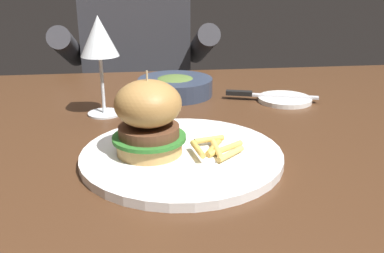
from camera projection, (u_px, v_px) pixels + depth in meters
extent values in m
cube|color=#472B19|center=(184.00, 131.00, 0.85)|extent=(1.45, 0.90, 0.04)
cylinder|color=#472B19|center=(372.00, 185.00, 1.42)|extent=(0.06, 0.06, 0.70)
cylinder|color=white|center=(182.00, 156.00, 0.67)|extent=(0.32, 0.32, 0.01)
cylinder|color=tan|center=(150.00, 146.00, 0.66)|extent=(0.10, 0.10, 0.02)
cylinder|color=#2D7028|center=(149.00, 137.00, 0.66)|extent=(0.11, 0.11, 0.01)
cylinder|color=brown|center=(149.00, 131.00, 0.65)|extent=(0.09, 0.09, 0.02)
ellipsoid|color=#A97A41|center=(148.00, 104.00, 0.64)|extent=(0.10, 0.10, 0.07)
cylinder|color=#CCB78C|center=(147.00, 87.00, 0.63)|extent=(0.00, 0.00, 0.05)
cylinder|color=#E0B251|center=(225.00, 149.00, 0.67)|extent=(0.07, 0.05, 0.01)
cylinder|color=#EABC5B|center=(217.00, 150.00, 0.66)|extent=(0.01, 0.07, 0.01)
cylinder|color=gold|center=(215.00, 145.00, 0.68)|extent=(0.04, 0.07, 0.01)
cylinder|color=#E0B251|center=(209.00, 139.00, 0.69)|extent=(0.05, 0.02, 0.01)
cylinder|color=#E0B251|center=(198.00, 149.00, 0.64)|extent=(0.02, 0.05, 0.01)
cylinder|color=#EABC5B|center=(230.00, 154.00, 0.65)|extent=(0.05, 0.05, 0.01)
cylinder|color=silver|center=(105.00, 113.00, 0.88)|extent=(0.07, 0.07, 0.00)
cylinder|color=silver|center=(102.00, 85.00, 0.86)|extent=(0.01, 0.01, 0.12)
cone|color=silver|center=(99.00, 36.00, 0.83)|extent=(0.08, 0.08, 0.08)
cylinder|color=white|center=(285.00, 99.00, 0.97)|extent=(0.12, 0.12, 0.01)
cube|color=silver|center=(285.00, 96.00, 0.97)|extent=(0.14, 0.06, 0.00)
cube|color=black|center=(239.00, 93.00, 0.98)|extent=(0.06, 0.03, 0.01)
cylinder|color=#2D384C|center=(176.00, 87.00, 1.01)|extent=(0.18, 0.18, 0.04)
ellipsoid|color=#4C662D|center=(176.00, 81.00, 1.01)|extent=(0.10, 0.10, 0.02)
cube|color=#282833|center=(142.00, 183.00, 1.69)|extent=(0.30, 0.22, 0.46)
cube|color=#333338|center=(137.00, 60.00, 1.52)|extent=(0.36, 0.20, 0.52)
cylinder|color=#333338|center=(68.00, 48.00, 1.40)|extent=(0.07, 0.34, 0.18)
cylinder|color=#333338|center=(201.00, 45.00, 1.45)|extent=(0.07, 0.34, 0.18)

